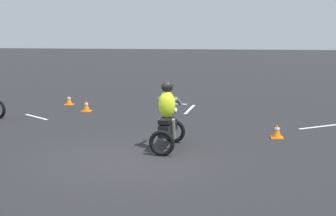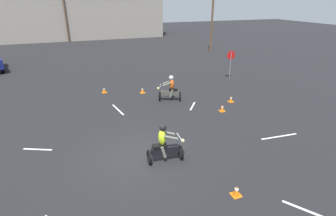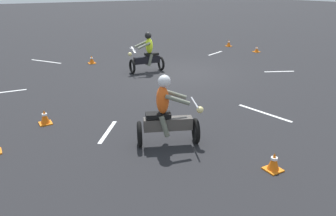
{
  "view_description": "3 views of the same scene",
  "coord_description": "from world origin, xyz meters",
  "views": [
    {
      "loc": [
        -9.8,
        -2.24,
        2.83
      ],
      "look_at": [
        1.03,
        -0.73,
        1.0
      ],
      "focal_mm": 50.0,
      "sensor_mm": 36.0,
      "label": 1
    },
    {
      "loc": [
        -1.97,
        -9.1,
        6.06
      ],
      "look_at": [
        2.32,
        2.38,
        0.9
      ],
      "focal_mm": 28.0,
      "sensor_mm": 36.0,
      "label": 2
    },
    {
      "loc": [
        7.0,
        11.38,
        3.48
      ],
      "look_at": [
        3.6,
        5.5,
        0.9
      ],
      "focal_mm": 35.0,
      "sensor_mm": 36.0,
      "label": 3
    }
  ],
  "objects": [
    {
      "name": "lane_stripe_se",
      "position": [
        4.34,
        -4.95,
        0.0
      ],
      "size": [
        1.12,
        1.6,
        0.01
      ],
      "primitive_type": "cube",
      "rotation": [
        0.0,
        0.0,
        6.88
      ],
      "color": "silver",
      "rests_on": "ground"
    },
    {
      "name": "traffic_cone_near_right",
      "position": [
        5.83,
        2.84,
        0.19
      ],
      "size": [
        0.32,
        0.32,
        0.39
      ],
      "color": "orange",
      "rests_on": "ground"
    },
    {
      "name": "traffic_cone_mid_center",
      "position": [
        2.36,
        7.52,
        0.19
      ],
      "size": [
        0.32,
        0.32,
        0.39
      ],
      "color": "orange",
      "rests_on": "ground"
    },
    {
      "name": "utility_pole_near",
      "position": [
        13.87,
        18.81,
        4.35
      ],
      "size": [
        0.24,
        0.24,
        8.7
      ],
      "primitive_type": "cylinder",
      "color": "brown",
      "rests_on": "ground"
    },
    {
      "name": "traffic_cone_far_center",
      "position": [
        2.56,
        -3.43,
        0.18
      ],
      "size": [
        0.32,
        0.32,
        0.37
      ],
      "color": "orange",
      "rests_on": "ground"
    },
    {
      "name": "lane_stripe_nw",
      "position": [
        -3.86,
        2.02,
        0.0
      ],
      "size": [
        1.21,
        0.63,
        0.01
      ],
      "primitive_type": "cube",
      "rotation": [
        0.0,
        0.0,
        4.28
      ],
      "color": "silver",
      "rests_on": "ground"
    },
    {
      "name": "motorcycle_rider_background",
      "position": [
        3.64,
        5.48,
        0.73
      ],
      "size": [
        1.54,
        1.1,
        1.66
      ],
      "rotation": [
        0.0,
        0.0,
        1.18
      ],
      "color": "black",
      "rests_on": "ground"
    },
    {
      "name": "building_backdrop",
      "position": [
        -2.7,
        38.33,
        4.82
      ],
      "size": [
        31.71,
        9.01,
        9.64
      ],
      "primitive_type": "cube",
      "color": "gray",
      "rests_on": "ground"
    },
    {
      "name": "ground_plane",
      "position": [
        0.0,
        0.0,
        0.0
      ],
      "size": [
        120.0,
        120.0,
        0.0
      ],
      "primitive_type": "plane",
      "color": "black"
    },
    {
      "name": "traffic_cone_far_left",
      "position": [
        7.13,
        3.94,
        0.18
      ],
      "size": [
        0.32,
        0.32,
        0.38
      ],
      "color": "orange",
      "rests_on": "ground"
    },
    {
      "name": "traffic_cone_far_right",
      "position": [
        -0.11,
        8.5,
        0.18
      ],
      "size": [
        0.32,
        0.32,
        0.38
      ],
      "color": "orange",
      "rests_on": "ground"
    },
    {
      "name": "utility_pole_far",
      "position": [
        -1.87,
        33.57,
        4.83
      ],
      "size": [
        0.24,
        0.24,
        9.66
      ],
      "primitive_type": "cylinder",
      "color": "brown",
      "rests_on": "ground"
    },
    {
      "name": "lane_stripe_ne",
      "position": [
        4.57,
        4.15,
        0.0
      ],
      "size": [
        0.88,
        1.13,
        0.01
      ],
      "primitive_type": "cube",
      "rotation": [
        0.0,
        0.0,
        2.5
      ],
      "color": "silver",
      "rests_on": "ground"
    },
    {
      "name": "lane_stripe_n",
      "position": [
        0.22,
        5.18,
        0.0
      ],
      "size": [
        0.41,
        1.76,
        0.01
      ],
      "primitive_type": "cube",
      "rotation": [
        0.0,
        0.0,
        3.32
      ],
      "color": "silver",
      "rests_on": "ground"
    },
    {
      "name": "stop_sign",
      "position": [
        9.76,
        8.25,
        1.63
      ],
      "size": [
        0.7,
        0.08,
        2.3
      ],
      "color": "slate",
      "rests_on": "ground"
    },
    {
      "name": "motorcycle_rider_foreground",
      "position": [
        1.0,
        -0.73,
        0.73
      ],
      "size": [
        1.54,
        0.75,
        1.66
      ],
      "rotation": [
        0.0,
        0.0,
        4.63
      ],
      "color": "black",
      "rests_on": "ground"
    },
    {
      "name": "lane_stripe_e",
      "position": [
        6.79,
        -0.73,
        0.0
      ],
      "size": [
        1.95,
        0.24,
        0.01
      ],
      "primitive_type": "cube",
      "rotation": [
        0.0,
        0.0,
        1.5
      ],
      "color": "silver",
      "rests_on": "ground"
    }
  ]
}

